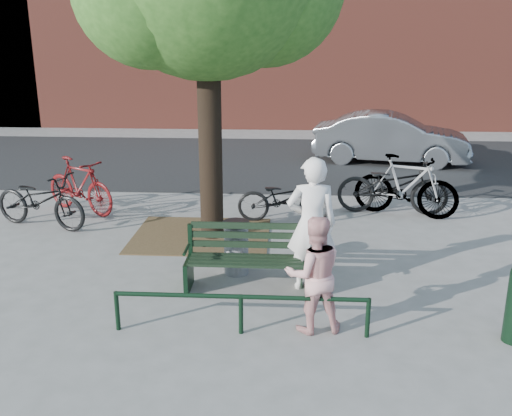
# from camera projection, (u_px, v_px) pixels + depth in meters

# --- Properties ---
(ground) EXTENTS (90.00, 90.00, 0.00)m
(ground) POSITION_uv_depth(u_px,v_px,m) (248.00, 290.00, 8.01)
(ground) COLOR gray
(ground) RESTS_ON ground
(dirt_pit) EXTENTS (2.40, 2.00, 0.02)m
(dirt_pit) POSITION_uv_depth(u_px,v_px,m) (201.00, 235.00, 10.16)
(dirt_pit) COLOR brown
(dirt_pit) RESTS_ON ground
(road) EXTENTS (40.00, 7.00, 0.01)m
(road) POSITION_uv_depth(u_px,v_px,m) (270.00, 161.00, 16.12)
(road) COLOR black
(road) RESTS_ON ground
(park_bench) EXTENTS (1.74, 0.54, 0.97)m
(park_bench) POSITION_uv_depth(u_px,v_px,m) (249.00, 256.00, 7.94)
(park_bench) COLOR black
(park_bench) RESTS_ON ground
(guard_railing) EXTENTS (3.06, 0.06, 0.51)m
(guard_railing) POSITION_uv_depth(u_px,v_px,m) (241.00, 303.00, 6.74)
(guard_railing) COLOR black
(guard_railing) RESTS_ON ground
(person_left) EXTENTS (0.72, 0.49, 1.89)m
(person_left) POSITION_uv_depth(u_px,v_px,m) (312.00, 224.00, 7.82)
(person_left) COLOR silver
(person_left) RESTS_ON ground
(person_right) EXTENTS (0.79, 0.67, 1.45)m
(person_right) POSITION_uv_depth(u_px,v_px,m) (314.00, 274.00, 6.74)
(person_right) COLOR #D79794
(person_right) RESTS_ON ground
(litter_bin) EXTENTS (0.40, 0.40, 0.81)m
(litter_bin) POSITION_uv_depth(u_px,v_px,m) (236.00, 247.00, 8.47)
(litter_bin) COLOR gray
(litter_bin) RESTS_ON ground
(bicycle_a) EXTENTS (2.09, 1.26, 1.04)m
(bicycle_a) POSITION_uv_depth(u_px,v_px,m) (40.00, 200.00, 10.49)
(bicycle_a) COLOR black
(bicycle_a) RESTS_ON ground
(bicycle_b) EXTENTS (1.86, 1.39, 1.11)m
(bicycle_b) POSITION_uv_depth(u_px,v_px,m) (80.00, 186.00, 11.35)
(bicycle_b) COLOR #560C0D
(bicycle_b) RESTS_ON ground
(bicycle_c) EXTENTS (1.77, 0.63, 0.93)m
(bicycle_c) POSITION_uv_depth(u_px,v_px,m) (284.00, 198.00, 10.80)
(bicycle_c) COLOR black
(bicycle_c) RESTS_ON ground
(bicycle_d) EXTENTS (2.10, 1.24, 1.22)m
(bicycle_d) POSITION_uv_depth(u_px,v_px,m) (406.00, 186.00, 11.13)
(bicycle_d) COLOR gray
(bicycle_d) RESTS_ON ground
(bicycle_e) EXTENTS (2.22, 0.96, 1.14)m
(bicycle_e) POSITION_uv_depth(u_px,v_px,m) (393.00, 186.00, 11.29)
(bicycle_e) COLOR black
(bicycle_e) RESTS_ON ground
(parked_car) EXTENTS (4.40, 2.19, 1.39)m
(parked_car) POSITION_uv_depth(u_px,v_px,m) (391.00, 138.00, 15.75)
(parked_car) COLOR slate
(parked_car) RESTS_ON ground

